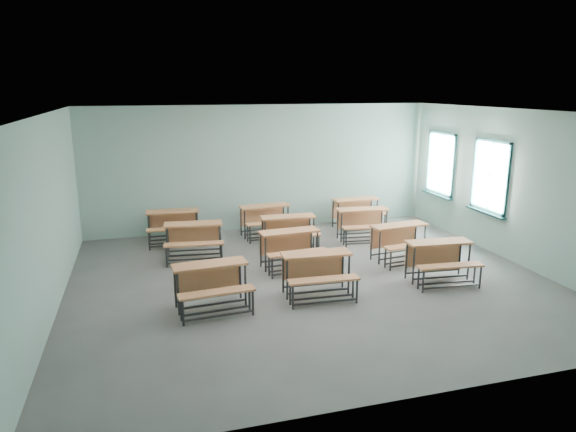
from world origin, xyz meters
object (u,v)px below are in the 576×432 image
(desk_unit_r1c1, at_px, (291,244))
(desk_unit_r2c1, at_px, (289,228))
(desk_unit_r0c2, at_px, (441,256))
(desk_unit_r3c0, at_px, (173,222))
(desk_unit_r0c1, at_px, (318,268))
(desk_unit_r1c2, at_px, (401,237))
(desk_unit_r2c2, at_px, (364,220))
(desk_unit_r3c2, at_px, (357,209))
(desk_unit_r2c0, at_px, (194,236))
(desk_unit_r3c1, at_px, (266,216))
(desk_unit_r0c0, at_px, (212,280))

(desk_unit_r1c1, xyz_separation_m, desk_unit_r2c1, (0.30, 1.18, 0.00))
(desk_unit_r0c2, height_order, desk_unit_r3c0, same)
(desk_unit_r0c1, relative_size, desk_unit_r1c1, 0.99)
(desk_unit_r1c1, bearing_deg, desk_unit_r1c2, -8.40)
(desk_unit_r2c1, distance_m, desk_unit_r2c2, 1.94)
(desk_unit_r0c2, xyz_separation_m, desk_unit_r3c2, (0.02, 4.01, 0.00))
(desk_unit_r2c0, xyz_separation_m, desk_unit_r2c2, (4.08, 0.25, 0.00))
(desk_unit_r1c1, distance_m, desk_unit_r3c2, 3.57)
(desk_unit_r0c1, relative_size, desk_unit_r2c1, 1.00)
(desk_unit_r2c0, bearing_deg, desk_unit_r0c2, -25.32)
(desk_unit_r2c1, bearing_deg, desk_unit_r3c2, 33.27)
(desk_unit_r3c0, bearing_deg, desk_unit_r1c1, -46.34)
(desk_unit_r1c1, relative_size, desk_unit_r1c2, 0.98)
(desk_unit_r1c2, height_order, desk_unit_r2c2, same)
(desk_unit_r1c2, xyz_separation_m, desk_unit_r2c0, (-4.25, 1.33, 0.00))
(desk_unit_r3c0, distance_m, desk_unit_r3c1, 2.25)
(desk_unit_r0c0, bearing_deg, desk_unit_r1c1, 35.91)
(desk_unit_r1c2, bearing_deg, desk_unit_r3c0, 143.87)
(desk_unit_r1c2, xyz_separation_m, desk_unit_r2c1, (-2.10, 1.37, 0.00))
(desk_unit_r3c2, bearing_deg, desk_unit_r0c0, -140.55)
(desk_unit_r2c2, relative_size, desk_unit_r3c1, 1.01)
(desk_unit_r0c1, relative_size, desk_unit_r2c0, 0.97)
(desk_unit_r3c1, bearing_deg, desk_unit_r2c1, -83.54)
(desk_unit_r1c2, distance_m, desk_unit_r3c2, 2.69)
(desk_unit_r0c2, height_order, desk_unit_r1c1, same)
(desk_unit_r0c2, height_order, desk_unit_r3c1, same)
(desk_unit_r3c1, bearing_deg, desk_unit_r1c2, -52.81)
(desk_unit_r2c1, xyz_separation_m, desk_unit_r3c0, (-2.50, 1.29, 0.00))
(desk_unit_r1c2, bearing_deg, desk_unit_r2c2, 89.98)
(desk_unit_r0c2, distance_m, desk_unit_r3c0, 6.17)
(desk_unit_r0c1, distance_m, desk_unit_r3c1, 3.91)
(desk_unit_r0c0, height_order, desk_unit_r3c0, same)
(desk_unit_r1c1, relative_size, desk_unit_r2c2, 0.98)
(desk_unit_r2c2, bearing_deg, desk_unit_r0c1, -121.01)
(desk_unit_r0c0, distance_m, desk_unit_r2c0, 2.71)
(desk_unit_r0c0, height_order, desk_unit_r2c1, same)
(desk_unit_r2c1, bearing_deg, desk_unit_r2c2, 8.97)
(desk_unit_r2c2, height_order, desk_unit_r3c1, same)
(desk_unit_r0c2, bearing_deg, desk_unit_r3c0, 144.64)
(desk_unit_r0c0, relative_size, desk_unit_r3c1, 0.99)
(desk_unit_r1c1, distance_m, desk_unit_r3c0, 3.31)
(desk_unit_r3c0, height_order, desk_unit_r3c1, same)
(desk_unit_r1c2, xyz_separation_m, desk_unit_r3c0, (-4.60, 2.65, 0.00))
(desk_unit_r1c1, relative_size, desk_unit_r3c1, 0.99)
(desk_unit_r2c2, bearing_deg, desk_unit_r0c2, -78.31)
(desk_unit_r2c0, bearing_deg, desk_unit_r3c0, 110.77)
(desk_unit_r2c2, bearing_deg, desk_unit_r3c0, 172.22)
(desk_unit_r2c0, relative_size, desk_unit_r2c2, 1.00)
(desk_unit_r0c1, xyz_separation_m, desk_unit_r2c2, (2.18, 2.91, 0.00))
(desk_unit_r0c1, xyz_separation_m, desk_unit_r1c2, (2.35, 1.33, 0.00))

